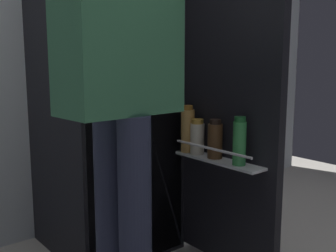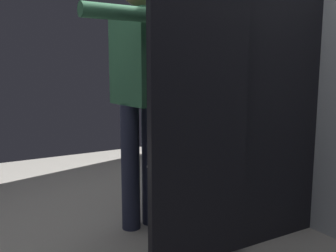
# 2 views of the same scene
# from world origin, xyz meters

# --- Properties ---
(kitchen_wall) EXTENTS (4.40, 0.10, 2.60)m
(kitchen_wall) POSITION_xyz_m (0.00, 0.92, 1.30)
(kitchen_wall) COLOR silver
(kitchen_wall) RESTS_ON ground_plane
(refrigerator) EXTENTS (0.63, 1.20, 1.75)m
(refrigerator) POSITION_xyz_m (0.02, 0.52, 0.87)
(refrigerator) COLOR black
(refrigerator) RESTS_ON ground_plane
(person) EXTENTS (0.56, 0.72, 1.63)m
(person) POSITION_xyz_m (-0.29, -0.08, 0.98)
(person) COLOR #2D334C
(person) RESTS_ON ground_plane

